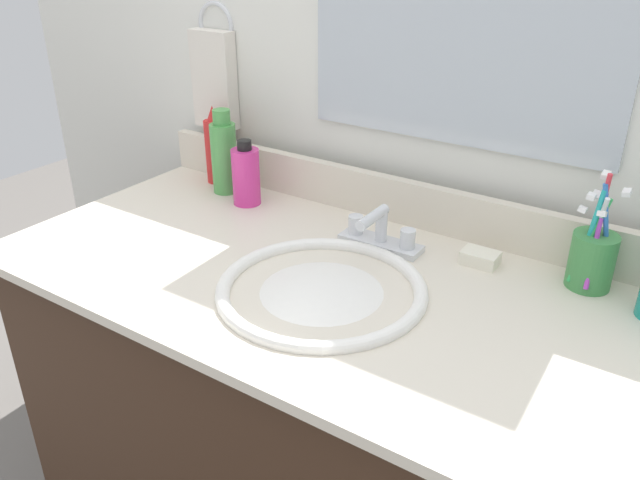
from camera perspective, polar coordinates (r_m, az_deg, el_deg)
The scene contains 13 objects.
vanity_cabinet at distance 1.37m, azimuth -0.48°, elevation -18.70°, with size 1.11×0.53×0.81m, color #382316.
countertop at distance 1.11m, azimuth -0.56°, elevation -3.50°, with size 1.16×0.58×0.02m, color beige.
backsplash at distance 1.30m, azimuth 6.34°, elevation 3.71°, with size 1.16×0.02×0.09m, color beige.
back_wall at distance 1.45m, azimuth 7.06°, elevation -3.62°, with size 2.26×0.04×1.30m, color silver.
towel_ring at distance 1.52m, azimuth -9.27°, elevation 18.44°, with size 0.10×0.10×0.01m, color silver.
hand_towel at distance 1.53m, azimuth -9.40°, elevation 13.90°, with size 0.11×0.04×0.22m, color silver.
sink_basin at distance 1.07m, azimuth 0.14°, elevation -6.00°, with size 0.35×0.35×0.11m.
faucet at distance 1.19m, azimuth 5.33°, elevation 0.58°, with size 0.16×0.10×0.08m.
bottle_soap_pink at distance 1.37m, azimuth -6.61°, elevation 5.73°, with size 0.06×0.06×0.14m.
bottle_toner_green at distance 1.43m, azimuth -8.55°, elevation 7.49°, with size 0.06×0.06×0.19m.
bottle_spray_red at distance 1.50m, azimuth -9.35°, elevation 8.03°, with size 0.04×0.04×0.18m.
cup_green at distance 1.14m, azimuth 23.09°, elevation -1.40°, with size 0.07×0.09×0.20m.
soap_bar at distance 1.17m, azimuth 14.07°, elevation -1.55°, with size 0.06×0.04×0.02m, color white.
Camera 1 is at (0.54, -0.79, 1.37)m, focal length 35.91 mm.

